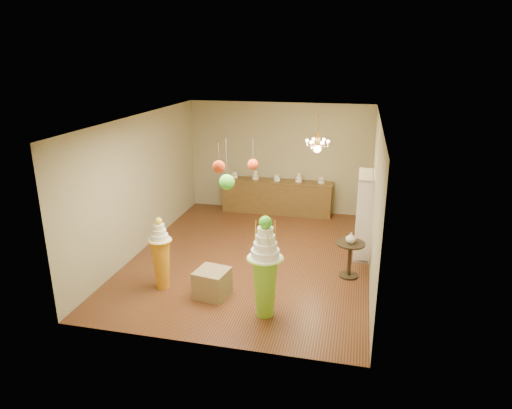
% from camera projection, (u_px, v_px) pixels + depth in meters
% --- Properties ---
extents(floor, '(6.50, 6.50, 0.00)m').
position_uv_depth(floor, '(252.00, 256.00, 9.98)').
color(floor, '#512B16').
rests_on(floor, ground).
extents(ceiling, '(6.50, 6.50, 0.00)m').
position_uv_depth(ceiling, '(251.00, 118.00, 9.04)').
color(ceiling, white).
rests_on(ceiling, ground).
extents(wall_back, '(5.00, 0.04, 3.00)m').
position_uv_depth(wall_back, '(279.00, 158.00, 12.52)').
color(wall_back, tan).
rests_on(wall_back, ground).
extents(wall_front, '(5.00, 0.04, 3.00)m').
position_uv_depth(wall_front, '(199.00, 254.00, 6.51)').
color(wall_front, tan).
rests_on(wall_front, ground).
extents(wall_left, '(0.04, 6.50, 3.00)m').
position_uv_depth(wall_left, '(141.00, 184.00, 10.04)').
color(wall_left, tan).
rests_on(wall_left, ground).
extents(wall_right, '(0.04, 6.50, 3.00)m').
position_uv_depth(wall_right, '(375.00, 199.00, 8.98)').
color(wall_right, tan).
rests_on(wall_right, ground).
extents(pedestal_green, '(0.59, 0.59, 1.78)m').
position_uv_depth(pedestal_green, '(265.00, 274.00, 7.53)').
color(pedestal_green, '#80C22A').
rests_on(pedestal_green, floor).
extents(pedestal_orange, '(0.49, 0.49, 1.40)m').
position_uv_depth(pedestal_orange, '(161.00, 258.00, 8.49)').
color(pedestal_orange, orange).
rests_on(pedestal_orange, floor).
extents(burlap_riser, '(0.65, 0.65, 0.51)m').
position_uv_depth(burlap_riser, '(212.00, 283.00, 8.30)').
color(burlap_riser, olive).
rests_on(burlap_riser, floor).
extents(sideboard, '(3.04, 0.54, 1.16)m').
position_uv_depth(sideboard, '(277.00, 196.00, 12.58)').
color(sideboard, brown).
rests_on(sideboard, floor).
extents(shelving_unit, '(0.33, 1.20, 1.80)m').
position_uv_depth(shelving_unit, '(364.00, 214.00, 9.94)').
color(shelving_unit, beige).
rests_on(shelving_unit, floor).
extents(round_table, '(0.59, 0.59, 0.73)m').
position_uv_depth(round_table, '(350.00, 255.00, 8.95)').
color(round_table, black).
rests_on(round_table, floor).
extents(vase, '(0.24, 0.24, 0.21)m').
position_uv_depth(vase, '(351.00, 238.00, 8.83)').
color(vase, beige).
rests_on(vase, round_table).
extents(pom_red_left, '(0.20, 0.20, 0.52)m').
position_uv_depth(pom_red_left, '(219.00, 167.00, 6.98)').
color(pom_red_left, '#383128').
rests_on(pom_red_left, ceiling).
extents(pom_green_mid, '(0.26, 0.26, 0.90)m').
position_uv_depth(pom_green_mid, '(227.00, 182.00, 7.45)').
color(pom_green_mid, '#383128').
rests_on(pom_green_mid, ceiling).
extents(pom_red_right, '(0.18, 0.18, 0.57)m').
position_uv_depth(pom_red_right, '(253.00, 164.00, 7.39)').
color(pom_red_right, '#383128').
rests_on(pom_red_right, ceiling).
extents(chandelier, '(0.55, 0.55, 0.85)m').
position_uv_depth(chandelier, '(317.00, 146.00, 9.94)').
color(chandelier, gold).
rests_on(chandelier, ceiling).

